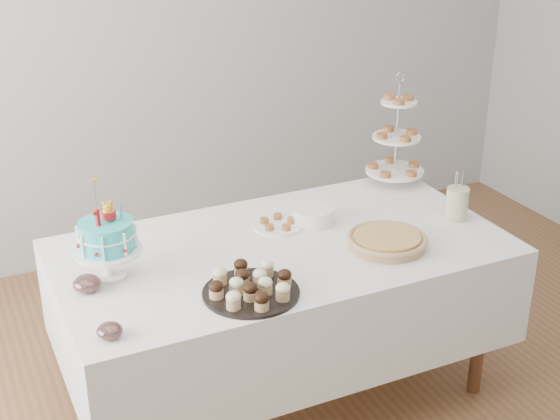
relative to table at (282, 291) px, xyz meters
name	(u,v)px	position (x,y,z in m)	size (l,w,h in m)	color
walls	(317,138)	(0.00, -0.30, 0.81)	(5.04, 4.04, 2.70)	#A3A6A8
table	(282,291)	(0.00, 0.00, 0.00)	(1.92, 1.02, 0.77)	silver
birthday_cake	(108,252)	(-0.73, 0.04, 0.34)	(0.27, 0.27, 0.41)	white
cupcake_tray	(251,285)	(-0.28, -0.32, 0.27)	(0.37, 0.37, 0.09)	black
pie	(387,240)	(0.40, -0.20, 0.26)	(0.34, 0.34, 0.05)	tan
tiered_stand	(397,138)	(0.82, 0.40, 0.47)	(0.30, 0.30, 0.58)	silver
plate_stack	(313,216)	(0.22, 0.15, 0.26)	(0.19, 0.19, 0.07)	white
pastry_plate	(278,224)	(0.06, 0.17, 0.24)	(0.22, 0.22, 0.03)	white
jam_bowl_a	(110,331)	(-0.84, -0.38, 0.25)	(0.09, 0.09, 0.05)	silver
jam_bowl_b	(87,284)	(-0.84, -0.03, 0.26)	(0.11, 0.11, 0.06)	silver
utensil_pitcher	(457,202)	(0.84, -0.09, 0.31)	(0.11, 0.10, 0.23)	#EFE8CE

